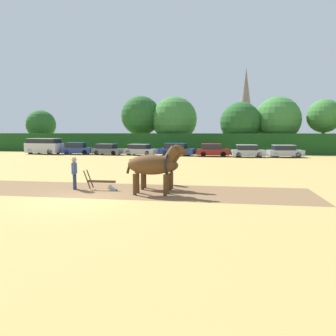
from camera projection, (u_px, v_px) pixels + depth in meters
name	position (u px, v px, depth m)	size (l,w,h in m)	color
ground_plane	(82.00, 199.00, 14.70)	(240.00, 240.00, 0.00)	#A88E4C
plowed_furrow_strip	(91.00, 190.00, 16.99)	(22.48, 4.37, 0.01)	brown
hedgerow	(187.00, 143.00, 46.30)	(63.07, 1.40, 2.79)	#194719
tree_far_left	(41.00, 125.00, 55.08)	(4.84, 4.84, 6.64)	#423323
tree_left	(141.00, 116.00, 50.41)	(6.03, 6.03, 8.50)	brown
tree_center_left	(174.00, 119.00, 49.53)	(6.84, 6.84, 8.30)	#4C3823
tree_center	(240.00, 122.00, 47.09)	(5.84, 5.84, 7.28)	#423323
tree_center_right	(277.00, 120.00, 47.08)	(6.61, 6.61, 8.03)	brown
tree_right	(324.00, 116.00, 45.33)	(4.64, 4.64, 7.52)	#4C3823
church_spire	(245.00, 104.00, 84.51)	(2.98, 2.98, 19.38)	gray
draft_horse_lead_left	(153.00, 165.00, 15.54)	(2.91, 1.10, 2.47)	#513319
draft_horse_lead_right	(159.00, 165.00, 17.03)	(2.89, 1.02, 2.26)	#513319
plow	(104.00, 184.00, 16.84)	(1.75, 0.48, 1.13)	#4C331E
farmer_at_plow	(74.00, 171.00, 17.04)	(0.42, 0.63, 1.68)	#28334C
farmer_beside_team	(167.00, 168.00, 18.66)	(0.40, 0.59, 1.59)	#4C4C4C
parked_van	(44.00, 146.00, 44.42)	(5.07, 2.42, 2.12)	#BCBCC1
parked_car_left	(77.00, 149.00, 43.77)	(4.09, 2.25, 1.60)	navy
parked_car_center_left	(107.00, 149.00, 42.99)	(4.18, 2.23, 1.45)	#565B66
parked_car_center	(140.00, 150.00, 42.04)	(4.54, 2.51, 1.44)	#9E9EA8
parked_car_center_right	(177.00, 150.00, 41.56)	(4.60, 2.27, 1.57)	navy
parked_car_right	(212.00, 150.00, 40.20)	(4.11, 2.38, 1.57)	maroon
parked_car_far_right	(248.00, 151.00, 38.95)	(4.06, 2.33, 1.49)	#A8A8B2
parked_car_end_right	(285.00, 151.00, 38.71)	(4.29, 2.48, 1.47)	#A8A8B2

